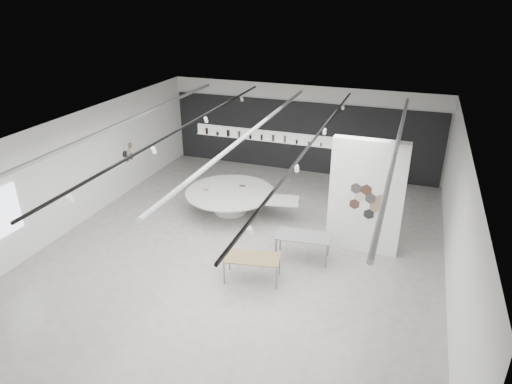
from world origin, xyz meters
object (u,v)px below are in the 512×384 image
(partition_column, at_px, (366,197))
(sample_table_stone, at_px, (303,237))
(sample_table_wood, at_px, (252,259))
(kitchen_counter, at_px, (382,175))
(display_island, at_px, (232,199))

(partition_column, height_order, sample_table_stone, partition_column)
(sample_table_wood, distance_m, kitchen_counter, 8.69)
(display_island, bearing_deg, sample_table_stone, -45.78)
(sample_table_wood, bearing_deg, sample_table_stone, 54.44)
(partition_column, distance_m, kitchen_counter, 5.72)
(partition_column, bearing_deg, display_island, 168.00)
(sample_table_wood, xyz_separation_m, kitchen_counter, (2.75, 8.24, -0.26))
(partition_column, bearing_deg, kitchen_counter, 89.13)
(partition_column, relative_size, display_island, 0.79)
(partition_column, xyz_separation_m, sample_table_wood, (-2.67, -2.69, -1.13))
(sample_table_stone, distance_m, kitchen_counter, 6.96)
(display_island, distance_m, kitchen_counter, 6.67)
(sample_table_stone, bearing_deg, sample_table_wood, -125.56)
(sample_table_wood, height_order, sample_table_stone, sample_table_stone)
(sample_table_stone, height_order, kitchen_counter, kitchen_counter)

